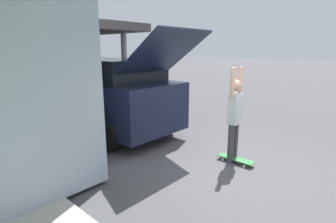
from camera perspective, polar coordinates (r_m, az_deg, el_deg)
name	(u,v)px	position (r m, az deg, el deg)	size (l,w,h in m)	color
ground_plane	(226,170)	(5.48, 12.49, -12.37)	(120.00, 120.00, 0.00)	#49494C
suv_parked	(103,92)	(7.89, -13.94, 4.05)	(2.15, 5.49, 2.77)	black
car_down_street	(28,78)	(17.75, -28.10, 6.36)	(1.94, 4.31, 1.36)	maroon
skateboarder	(234,114)	(5.56, 14.28, -0.63)	(0.41, 0.23, 2.01)	#38383D
skateboard	(235,159)	(5.83, 14.48, -9.99)	(0.22, 0.79, 0.10)	#337F3D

